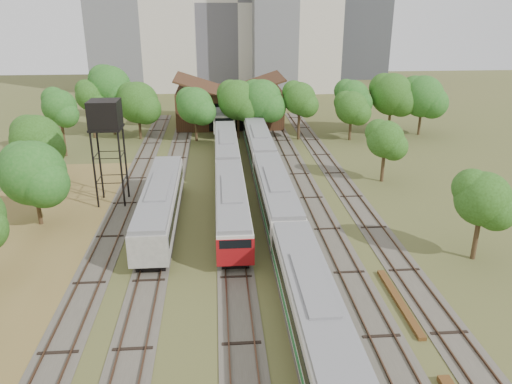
{
  "coord_description": "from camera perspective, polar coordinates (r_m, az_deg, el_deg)",
  "views": [
    {
      "loc": [
        -3.03,
        -19.85,
        17.84
      ],
      "look_at": [
        0.19,
        20.54,
        2.5
      ],
      "focal_mm": 35.0,
      "sensor_mm": 36.0,
      "label": 1
    }
  ],
  "objects": [
    {
      "name": "ground",
      "position": [
        26.86,
        3.29,
        -20.92
      ],
      "size": [
        240.0,
        240.0,
        0.0
      ],
      "primitive_type": "plane",
      "color": "#475123",
      "rests_on": "ground"
    },
    {
      "name": "tracks",
      "position": [
        48.31,
        -1.44,
        -0.89
      ],
      "size": [
        24.6,
        80.0,
        0.19
      ],
      "color": "#4C473D",
      "rests_on": "ground"
    },
    {
      "name": "railcar_red_set",
      "position": [
        50.56,
        -3.16,
        2.14
      ],
      "size": [
        2.67,
        34.57,
        3.3
      ],
      "color": "black",
      "rests_on": "ground"
    },
    {
      "name": "railcar_green_set",
      "position": [
        44.3,
        2.27,
        -0.49
      ],
      "size": [
        2.78,
        52.08,
        3.43
      ],
      "color": "black",
      "rests_on": "ground"
    },
    {
      "name": "railcar_rear",
      "position": [
        77.44,
        -3.75,
        8.88
      ],
      "size": [
        3.03,
        16.08,
        3.75
      ],
      "color": "black",
      "rests_on": "ground"
    },
    {
      "name": "old_grey_coach",
      "position": [
        43.12,
        -10.85,
        -1.34
      ],
      "size": [
        2.83,
        18.0,
        3.49
      ],
      "color": "black",
      "rests_on": "ground"
    },
    {
      "name": "water_tower",
      "position": [
        47.38,
        -16.86,
        8.16
      ],
      "size": [
        2.82,
        2.82,
        9.78
      ],
      "color": "black",
      "rests_on": "ground"
    },
    {
      "name": "rail_pile_far",
      "position": [
        33.64,
        16.06,
        -11.96
      ],
      "size": [
        0.48,
        7.63,
        0.25
      ],
      "primitive_type": "cube",
      "color": "brown",
      "rests_on": "ground"
    },
    {
      "name": "maintenance_shed",
      "position": [
        79.28,
        -3.06,
        9.86
      ],
      "size": [
        16.45,
        11.55,
        7.58
      ],
      "color": "#3B2515",
      "rests_on": "ground"
    },
    {
      "name": "tree_band_left",
      "position": [
        51.6,
        -23.45,
        4.67
      ],
      "size": [
        8.34,
        77.95,
        8.51
      ],
      "color": "#382616",
      "rests_on": "ground"
    },
    {
      "name": "tree_band_far",
      "position": [
        70.64,
        1.35,
        10.76
      ],
      "size": [
        49.93,
        10.13,
        9.79
      ],
      "color": "#382616",
      "rests_on": "ground"
    },
    {
      "name": "tree_band_right",
      "position": [
        56.11,
        14.65,
        6.43
      ],
      "size": [
        5.25,
        38.96,
        6.77
      ],
      "color": "#382616",
      "rests_on": "ground"
    },
    {
      "name": "tower_centre",
      "position": [
        119.96,
        -2.31,
        20.8
      ],
      "size": [
        20.0,
        18.0,
        36.0
      ],
      "primitive_type": "cube",
      "color": "beige",
      "rests_on": "ground"
    },
    {
      "name": "tower_far_right",
      "position": [
        135.08,
        11.99,
        18.69
      ],
      "size": [
        12.0,
        12.0,
        28.0
      ],
      "primitive_type": "cube",
      "color": "#3B3D42",
      "rests_on": "ground"
    }
  ]
}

